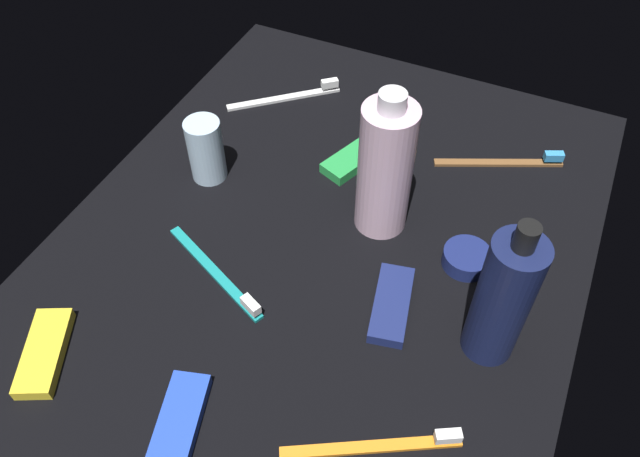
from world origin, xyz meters
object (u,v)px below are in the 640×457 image
Objects in this scene: snack_bar_blue at (179,422)px; cream_tin_left at (466,258)px; toothbrush_brown at (507,161)px; snack_bar_navy at (391,304)px; bodywash_bottle at (385,169)px; snack_bar_yellow at (44,352)px; lotion_bottle at (503,299)px; toothbrush_orange at (383,445)px; toothbrush_white at (291,95)px; snack_bar_green at (356,157)px; deodorant_stick at (206,150)px; toothbrush_teal at (219,276)px.

cream_tin_left reaches higher than snack_bar_blue.
snack_bar_navy is (29.67, -6.21, 0.14)cm from toothbrush_brown.
bodywash_bottle reaches higher than snack_bar_blue.
toothbrush_brown is (-17.46, 12.31, -8.65)cm from bodywash_bottle.
snack_bar_yellow is 1.78× the size of cream_tin_left.
lotion_bottle is 3.37× the size of cream_tin_left.
lotion_bottle is 1.16× the size of toothbrush_brown.
toothbrush_orange is at bearing 91.93° from snack_bar_blue.
bodywash_bottle is (-12.30, -17.34, 0.60)cm from lotion_bottle.
toothbrush_orange is 2.80× the size of cream_tin_left.
snack_bar_blue is at bearing 14.62° from toothbrush_white.
lotion_bottle reaches higher than toothbrush_white.
toothbrush_brown is 1.62× the size of snack_bar_green.
snack_bar_green is (-21.34, -13.30, 0.00)cm from snack_bar_navy.
toothbrush_orange is at bearing 53.64° from deodorant_stick.
lotion_bottle reaches higher than toothbrush_teal.
snack_bar_navy is at bearing -11.82° from toothbrush_brown.
bodywash_bottle is at bearing 140.08° from toothbrush_teal.
snack_bar_navy is (-0.09, -11.23, -7.91)cm from lotion_bottle.
snack_bar_yellow is (33.78, -25.91, -8.50)cm from bodywash_bottle.
toothbrush_white reaches higher than snack_bar_blue.
cream_tin_left is at bearing 103.72° from snack_bar_yellow.
cream_tin_left reaches higher than snack_bar_yellow.
deodorant_stick is 0.88× the size of snack_bar_blue.
snack_bar_blue and snack_bar_green have the same top height.
snack_bar_navy is 1.00× the size of snack_bar_green.
toothbrush_orange is 16.54cm from snack_bar_navy.
deodorant_stick is at bearing -85.75° from bodywash_bottle.
cream_tin_left is (-25.72, 1.02, 0.46)cm from toothbrush_orange.
deodorant_stick is 20.70cm from toothbrush_white.
snack_bar_blue is at bearing -71.54° from toothbrush_orange.
bodywash_bottle is 3.46× the size of cream_tin_left.
deodorant_stick is 32.22cm from snack_bar_yellow.
snack_bar_yellow is at bearing -81.10° from toothbrush_orange.
toothbrush_orange is 41.37cm from snack_bar_green.
toothbrush_white and cream_tin_left have the same top height.
snack_bar_blue is at bearing 61.92° from snack_bar_yellow.
snack_bar_yellow is at bearing -67.94° from snack_bar_navy.
toothbrush_teal is 1.62× the size of snack_bar_navy.
lotion_bottle reaches higher than snack_bar_green.
toothbrush_brown is at bearing 142.41° from toothbrush_teal.
lotion_bottle reaches higher than snack_bar_navy.
toothbrush_white is at bearing -121.16° from cream_tin_left.
cream_tin_left is at bearing 58.84° from toothbrush_white.
snack_bar_yellow is at bearing -2.34° from snack_bar_green.
snack_bar_green is at bearing -159.99° from snack_bar_navy.
snack_bar_yellow and snack_bar_navy have the same top height.
lotion_bottle is 34.75cm from snack_bar_blue.
toothbrush_white is (-20.16, 2.48, -3.94)cm from deodorant_stick.
toothbrush_white is at bearing -149.29° from snack_bar_navy.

